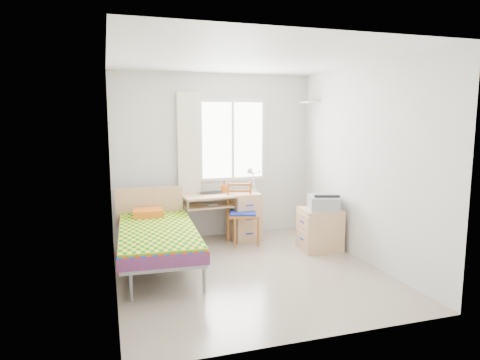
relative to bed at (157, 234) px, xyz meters
name	(u,v)px	position (x,y,z in m)	size (l,w,h in m)	color
floor	(249,271)	(1.07, -0.52, -0.43)	(3.50, 3.50, 0.00)	#BCAD93
ceiling	(249,58)	(1.07, -0.52, 2.17)	(3.50, 3.50, 0.00)	white
wall_back	(214,156)	(1.07, 1.23, 0.87)	(3.20, 3.20, 0.00)	silver
wall_left	(111,174)	(-0.53, -0.52, 0.87)	(3.50, 3.50, 0.00)	silver
wall_right	(364,164)	(2.67, -0.52, 0.87)	(3.50, 3.50, 0.00)	silver
window	(233,140)	(1.37, 1.21, 1.12)	(1.10, 0.04, 1.30)	white
curtain	(189,148)	(0.65, 1.16, 1.02)	(0.35, 0.05, 1.70)	beige
floating_shelf	(310,102)	(2.56, 0.88, 1.72)	(0.20, 0.32, 0.03)	white
bed	(157,234)	(0.00, 0.00, 0.00)	(1.06, 2.11, 0.89)	gray
desk	(240,214)	(1.40, 0.90, -0.03)	(1.22, 0.62, 0.74)	tan
chair	(242,209)	(1.36, 0.66, 0.09)	(0.51, 0.51, 0.94)	#A3541F
cabinet	(320,229)	(2.33, 0.02, -0.13)	(0.60, 0.54, 0.61)	tan
printer	(323,202)	(2.37, -0.01, 0.27)	(0.52, 0.56, 0.20)	#96989D
laptop	(211,193)	(0.94, 0.93, 0.32)	(0.35, 0.23, 0.03)	black
pen_cup	(224,189)	(1.17, 1.03, 0.36)	(0.09, 0.09, 0.11)	orange
task_lamp	(253,177)	(1.59, 0.85, 0.56)	(0.22, 0.32, 0.40)	white
book	(205,205)	(0.84, 0.89, 0.16)	(0.16, 0.22, 0.02)	gray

